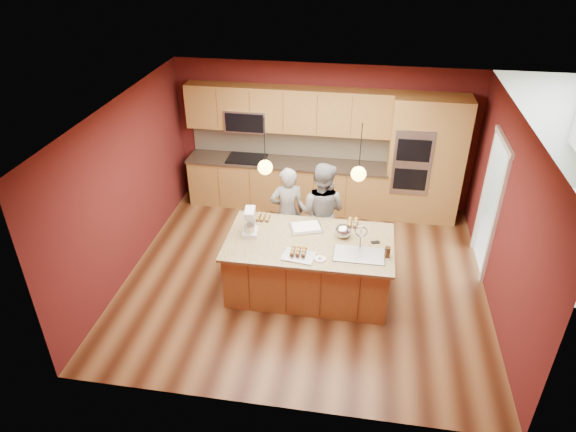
% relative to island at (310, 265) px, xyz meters
% --- Properties ---
extents(floor, '(5.50, 5.50, 0.00)m').
position_rel_island_xyz_m(floor, '(-0.11, 0.31, -0.45)').
color(floor, '#3F1F0F').
rests_on(floor, ground).
extents(ceiling, '(5.50, 5.50, 0.00)m').
position_rel_island_xyz_m(ceiling, '(-0.11, 0.31, 2.25)').
color(ceiling, white).
rests_on(ceiling, ground).
extents(wall_back, '(5.50, 0.00, 5.50)m').
position_rel_island_xyz_m(wall_back, '(-0.11, 2.81, 0.90)').
color(wall_back, '#521716').
rests_on(wall_back, ground).
extents(wall_front, '(5.50, 0.00, 5.50)m').
position_rel_island_xyz_m(wall_front, '(-0.11, -2.19, 0.90)').
color(wall_front, '#521716').
rests_on(wall_front, ground).
extents(wall_left, '(0.00, 5.00, 5.00)m').
position_rel_island_xyz_m(wall_left, '(-2.86, 0.31, 0.90)').
color(wall_left, '#521716').
rests_on(wall_left, ground).
extents(wall_right, '(0.00, 5.00, 5.00)m').
position_rel_island_xyz_m(wall_right, '(2.64, 0.31, 0.90)').
color(wall_right, '#521716').
rests_on(wall_right, ground).
extents(cabinet_run, '(3.74, 0.64, 2.30)m').
position_rel_island_xyz_m(cabinet_run, '(-0.79, 2.55, 0.53)').
color(cabinet_run, olive).
rests_on(cabinet_run, floor).
extents(oven_column, '(1.30, 0.62, 2.30)m').
position_rel_island_xyz_m(oven_column, '(1.73, 2.50, 0.70)').
color(oven_column, olive).
rests_on(oven_column, floor).
extents(doorway_trim, '(0.08, 1.11, 2.20)m').
position_rel_island_xyz_m(doorway_trim, '(2.62, 1.11, 0.60)').
color(doorway_trim, silver).
rests_on(doorway_trim, wall_right).
extents(pendant_left, '(0.20, 0.20, 0.80)m').
position_rel_island_xyz_m(pendant_left, '(-0.64, 0.00, 1.55)').
color(pendant_left, black).
rests_on(pendant_left, ceiling).
extents(pendant_right, '(0.20, 0.20, 0.80)m').
position_rel_island_xyz_m(pendant_right, '(0.61, 0.00, 1.55)').
color(pendant_right, black).
rests_on(pendant_right, ceiling).
extents(island, '(2.40, 1.34, 1.26)m').
position_rel_island_xyz_m(island, '(0.00, 0.00, 0.00)').
color(island, olive).
rests_on(island, floor).
extents(person_left, '(0.66, 0.54, 1.56)m').
position_rel_island_xyz_m(person_left, '(-0.49, 0.93, 0.33)').
color(person_left, black).
rests_on(person_left, floor).
extents(person_right, '(0.94, 0.80, 1.68)m').
position_rel_island_xyz_m(person_right, '(0.06, 0.93, 0.39)').
color(person_right, gray).
rests_on(person_right, floor).
extents(stand_mixer, '(0.24, 0.31, 0.40)m').
position_rel_island_xyz_m(stand_mixer, '(-0.89, 0.06, 0.60)').
color(stand_mixer, silver).
rests_on(stand_mixer, island).
extents(sheet_cake, '(0.56, 0.48, 0.05)m').
position_rel_island_xyz_m(sheet_cake, '(-0.11, 0.32, 0.45)').
color(sheet_cake, silver).
rests_on(sheet_cake, island).
extents(cooling_rack, '(0.47, 0.37, 0.02)m').
position_rel_island_xyz_m(cooling_rack, '(-0.11, -0.41, 0.44)').
color(cooling_rack, '#B4B8BC').
rests_on(cooling_rack, island).
extents(mixing_bowl, '(0.24, 0.24, 0.20)m').
position_rel_island_xyz_m(mixing_bowl, '(0.45, 0.19, 0.53)').
color(mixing_bowl, '#BABDC2').
rests_on(mixing_bowl, island).
extents(plate, '(0.16, 0.16, 0.01)m').
position_rel_island_xyz_m(plate, '(0.18, -0.42, 0.44)').
color(plate, silver).
rests_on(plate, island).
extents(tumbler, '(0.08, 0.08, 0.15)m').
position_rel_island_xyz_m(tumbler, '(1.08, -0.22, 0.51)').
color(tumbler, '#38200F').
rests_on(tumbler, island).
extents(phone, '(0.14, 0.10, 0.01)m').
position_rel_island_xyz_m(phone, '(0.92, 0.11, 0.44)').
color(phone, black).
rests_on(phone, island).
extents(cupcakes_left, '(0.23, 0.23, 0.07)m').
position_rel_island_xyz_m(cupcakes_left, '(-0.80, 0.49, 0.46)').
color(cupcakes_left, '#B78E3C').
rests_on(cupcakes_left, island).
extents(cupcakes_rack, '(0.24, 0.24, 0.07)m').
position_rel_island_xyz_m(cupcakes_rack, '(-0.12, -0.35, 0.48)').
color(cupcakes_rack, '#B78E3C').
rests_on(cupcakes_rack, island).
extents(cupcakes_right, '(0.17, 0.25, 0.08)m').
position_rel_island_xyz_m(cupcakes_right, '(0.57, 0.54, 0.47)').
color(cupcakes_right, '#B78E3C').
rests_on(cupcakes_right, island).
extents(dryer, '(0.66, 0.68, 0.97)m').
position_rel_island_xyz_m(dryer, '(4.07, 1.84, 0.03)').
color(dryer, silver).
rests_on(dryer, floor).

